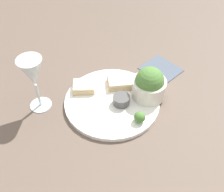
# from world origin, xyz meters

# --- Properties ---
(ground_plane) EXTENTS (4.00, 4.00, 0.00)m
(ground_plane) POSITION_xyz_m (0.00, 0.00, 0.00)
(ground_plane) COLOR brown
(dinner_plate) EXTENTS (0.31, 0.31, 0.01)m
(dinner_plate) POSITION_xyz_m (0.00, 0.00, 0.01)
(dinner_plate) COLOR white
(dinner_plate) RESTS_ON ground_plane
(salad_bowl) EXTENTS (0.11, 0.11, 0.11)m
(salad_bowl) POSITION_xyz_m (-0.11, 0.05, 0.06)
(salad_bowl) COLOR silver
(salad_bowl) RESTS_ON dinner_plate
(sauce_ramekin) EXTENTS (0.05, 0.05, 0.03)m
(sauce_ramekin) POSITION_xyz_m (-0.02, 0.03, 0.03)
(sauce_ramekin) COLOR #4C4C4C
(sauce_ramekin) RESTS_ON dinner_plate
(cheese_toast_near) EXTENTS (0.10, 0.09, 0.03)m
(cheese_toast_near) POSITION_xyz_m (-0.06, -0.04, 0.03)
(cheese_toast_near) COLOR #D1B27F
(cheese_toast_near) RESTS_ON dinner_plate
(cheese_toast_far) EXTENTS (0.09, 0.09, 0.03)m
(cheese_toast_far) POSITION_xyz_m (0.05, -0.10, 0.03)
(cheese_toast_far) COLOR #D1B27F
(cheese_toast_far) RESTS_ON dinner_plate
(wine_glass) EXTENTS (0.07, 0.07, 0.19)m
(wine_glass) POSITION_xyz_m (0.20, -0.13, 0.13)
(wine_glass) COLOR silver
(wine_glass) RESTS_ON ground_plane
(garnish) EXTENTS (0.03, 0.03, 0.03)m
(garnish) POSITION_xyz_m (-0.02, 0.12, 0.03)
(garnish) COLOR #477533
(garnish) RESTS_ON dinner_plate
(napkin) EXTENTS (0.13, 0.14, 0.01)m
(napkin) POSITION_xyz_m (-0.24, -0.03, 0.00)
(napkin) COLOR #4C5666
(napkin) RESTS_ON ground_plane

